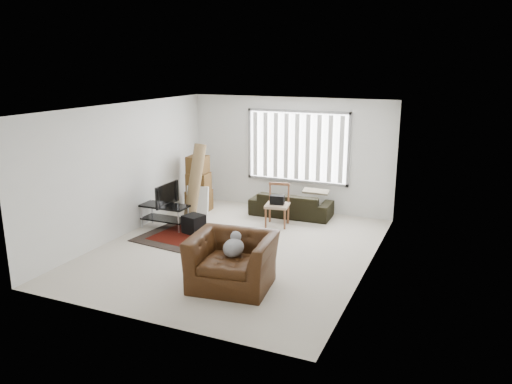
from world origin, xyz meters
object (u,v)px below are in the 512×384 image
Objects in this scene: tv_stand at (165,211)px; sofa at (291,201)px; moving_boxes at (199,186)px; armchair at (232,257)px; side_chair at (277,203)px.

sofa is (2.20, 1.93, -0.01)m from tv_stand.
moving_boxes is 4.32m from armchair.
side_chair reaches higher than sofa.
side_chair is at bearing 90.92° from armchair.
side_chair reaches higher than tv_stand.
sofa reaches higher than tv_stand.
tv_stand is at bearing -90.53° from moving_boxes.
moving_boxes is 1.44× the size of side_chair.
armchair is at bearing -91.54° from side_chair.
moving_boxes reaches higher than side_chair.
moving_boxes is 2.17m from side_chair.
tv_stand is 2.44m from side_chair.
tv_stand is 1.47m from moving_boxes.
moving_boxes is at bearing 162.07° from side_chair.
moving_boxes is (0.01, 1.45, 0.24)m from tv_stand.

